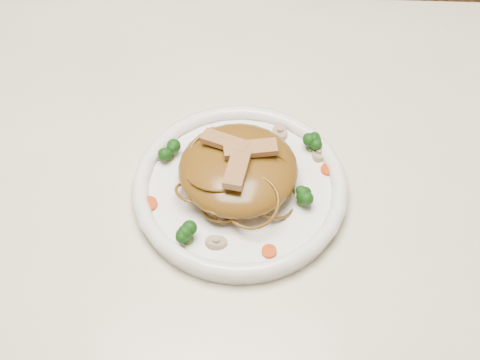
{
  "coord_description": "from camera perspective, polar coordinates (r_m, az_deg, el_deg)",
  "views": [
    {
      "loc": [
        0.09,
        -0.51,
        1.44
      ],
      "look_at": [
        0.07,
        0.0,
        0.78
      ],
      "focal_mm": 51.56,
      "sensor_mm": 36.0,
      "label": 1
    }
  ],
  "objects": [
    {
      "name": "carrot_2",
      "position": [
        0.87,
        7.28,
        0.88
      ],
      "size": [
        0.02,
        0.02,
        0.0
      ],
      "primitive_type": "cylinder",
      "rotation": [
        0.0,
        0.0,
        0.25
      ],
      "color": "#B73A06",
      "rests_on": "plate"
    },
    {
      "name": "carrot_4",
      "position": [
        0.79,
        2.43,
        -5.92
      ],
      "size": [
        0.02,
        0.02,
        0.0
      ],
      "primitive_type": "cylinder",
      "rotation": [
        0.0,
        0.0,
        -0.23
      ],
      "color": "#B73A06",
      "rests_on": "plate"
    },
    {
      "name": "broccoli_1",
      "position": [
        0.87,
        -5.98,
        2.46
      ],
      "size": [
        0.03,
        0.03,
        0.03
      ],
      "primitive_type": null,
      "rotation": [
        0.0,
        0.0,
        -0.42
      ],
      "color": "#11460E",
      "rests_on": "plate"
    },
    {
      "name": "carrot_0",
      "position": [
        0.89,
        2.78,
        3.06
      ],
      "size": [
        0.02,
        0.02,
        0.0
      ],
      "primitive_type": "cylinder",
      "rotation": [
        0.0,
        0.0,
        -0.09
      ],
      "color": "#B73A06",
      "rests_on": "plate"
    },
    {
      "name": "broccoli_3",
      "position": [
        0.82,
        5.24,
        -1.18
      ],
      "size": [
        0.04,
        0.04,
        0.03
      ],
      "primitive_type": null,
      "rotation": [
        0.0,
        0.0,
        -0.41
      ],
      "color": "#11460E",
      "rests_on": "plate"
    },
    {
      "name": "mushroom_1",
      "position": [
        0.88,
        6.55,
        2.19
      ],
      "size": [
        0.03,
        0.03,
        0.01
      ],
      "primitive_type": "cylinder",
      "rotation": [
        0.0,
        0.0,
        1.44
      ],
      "color": "#C1AD90",
      "rests_on": "plate"
    },
    {
      "name": "noodle_mound",
      "position": [
        0.83,
        -0.15,
        0.91
      ],
      "size": [
        0.16,
        0.16,
        0.05
      ],
      "primitive_type": "ellipsoid",
      "rotation": [
        0.0,
        0.0,
        0.09
      ],
      "color": "brown",
      "rests_on": "plate"
    },
    {
      "name": "mushroom_3",
      "position": [
        0.9,
        3.32,
        3.96
      ],
      "size": [
        0.03,
        0.03,
        0.01
      ],
      "primitive_type": "cylinder",
      "rotation": [
        0.0,
        0.0,
        2.01
      ],
      "color": "#C1AD90",
      "rests_on": "plate"
    },
    {
      "name": "chicken_b",
      "position": [
        0.82,
        -1.24,
        3.17
      ],
      "size": [
        0.06,
        0.04,
        0.01
      ],
      "primitive_type": "cube",
      "rotation": [
        0.0,
        0.0,
        2.74
      ],
      "color": "tan",
      "rests_on": "noodle_mound"
    },
    {
      "name": "mushroom_2",
      "position": [
        0.88,
        -6.62,
        2.09
      ],
      "size": [
        0.03,
        0.03,
        0.01
      ],
      "primitive_type": "cylinder",
      "rotation": [
        0.0,
        0.0,
        -0.54
      ],
      "color": "#C1AD90",
      "rests_on": "plate"
    },
    {
      "name": "chicken_a",
      "position": [
        0.81,
        0.86,
        2.6
      ],
      "size": [
        0.07,
        0.03,
        0.01
      ],
      "primitive_type": "cube",
      "rotation": [
        0.0,
        0.0,
        0.16
      ],
      "color": "tan",
      "rests_on": "noodle_mound"
    },
    {
      "name": "carrot_1",
      "position": [
        0.83,
        -7.54,
        -1.98
      ],
      "size": [
        0.03,
        0.03,
        0.0
      ],
      "primitive_type": "cylinder",
      "rotation": [
        0.0,
        0.0,
        -0.35
      ],
      "color": "#B73A06",
      "rests_on": "plate"
    },
    {
      "name": "chicken_c",
      "position": [
        0.79,
        -0.13,
        1.27
      ],
      "size": [
        0.03,
        0.07,
        0.01
      ],
      "primitive_type": "cube",
      "rotation": [
        0.0,
        0.0,
        4.54
      ],
      "color": "tan",
      "rests_on": "noodle_mound"
    },
    {
      "name": "plate",
      "position": [
        0.85,
        0.0,
        -0.91
      ],
      "size": [
        0.26,
        0.26,
        0.02
      ],
      "primitive_type": "cylinder",
      "rotation": [
        0.0,
        0.0,
        -0.01
      ],
      "color": "white",
      "rests_on": "table"
    },
    {
      "name": "broccoli_0",
      "position": [
        0.88,
        5.97,
        3.2
      ],
      "size": [
        0.03,
        0.03,
        0.03
      ],
      "primitive_type": null,
      "rotation": [
        0.0,
        0.0,
        -0.26
      ],
      "color": "#11460E",
      "rests_on": "plate"
    },
    {
      "name": "mushroom_0",
      "position": [
        0.8,
        -1.98,
        -5.16
      ],
      "size": [
        0.03,
        0.03,
        0.01
      ],
      "primitive_type": "cylinder",
      "rotation": [
        0.0,
        0.0,
        0.02
      ],
      "color": "#C1AD90",
      "rests_on": "plate"
    },
    {
      "name": "broccoli_2",
      "position": [
        0.79,
        -4.4,
        -4.4
      ],
      "size": [
        0.03,
        0.03,
        0.03
      ],
      "primitive_type": null,
      "rotation": [
        0.0,
        0.0,
        0.37
      ],
      "color": "#11460E",
      "rests_on": "plate"
    },
    {
      "name": "carrot_3",
      "position": [
        0.9,
        -2.24,
        3.85
      ],
      "size": [
        0.02,
        0.02,
        0.0
      ],
      "primitive_type": "cylinder",
      "rotation": [
        0.0,
        0.0,
        0.09
      ],
      "color": "#B73A06",
      "rests_on": "plate"
    },
    {
      "name": "table",
      "position": [
        0.94,
        -4.18,
        -4.77
      ],
      "size": [
        1.2,
        0.8,
        0.75
      ],
      "color": "white",
      "rests_on": "ground"
    }
  ]
}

